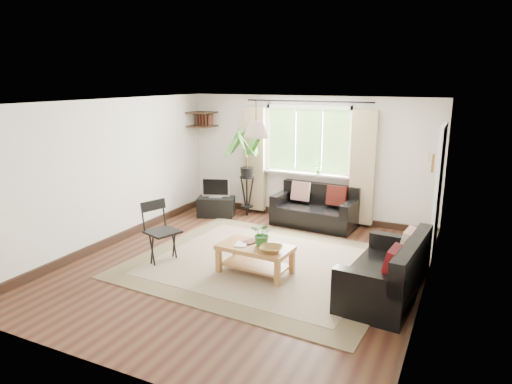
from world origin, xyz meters
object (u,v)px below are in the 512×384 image
at_px(tv_stand, 216,207).
at_px(palm_stand, 247,173).
at_px(folding_chair, 163,233).
at_px(sofa_back, 315,207).
at_px(coffee_table, 255,260).
at_px(sofa_right, 385,268).

xyz_separation_m(tv_stand, palm_stand, (0.55, 0.31, 0.68)).
relative_size(tv_stand, folding_chair, 0.78).
xyz_separation_m(sofa_back, palm_stand, (-1.45, 0.04, 0.52)).
bearing_deg(folding_chair, coffee_table, -62.60).
distance_m(tv_stand, folding_chair, 2.48).
bearing_deg(coffee_table, tv_stand, 131.32).
relative_size(sofa_back, folding_chair, 1.66).
distance_m(palm_stand, folding_chair, 2.75).
bearing_deg(coffee_table, palm_stand, 118.97).
xyz_separation_m(sofa_back, folding_chair, (-1.50, -2.68, 0.10)).
xyz_separation_m(coffee_table, folding_chair, (-1.44, -0.21, 0.25)).
height_order(sofa_right, palm_stand, palm_stand).
bearing_deg(coffee_table, sofa_back, 88.68).
height_order(coffee_table, tv_stand, coffee_table).
relative_size(sofa_right, tv_stand, 2.23).
height_order(sofa_back, coffee_table, sofa_back).
xyz_separation_m(coffee_table, tv_stand, (-1.94, 2.20, -0.02)).
distance_m(sofa_back, sofa_right, 2.94).
xyz_separation_m(sofa_right, folding_chair, (-3.22, -0.29, 0.08)).
distance_m(coffee_table, palm_stand, 2.95).
distance_m(coffee_table, folding_chair, 1.48).
bearing_deg(folding_chair, palm_stand, 17.98).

